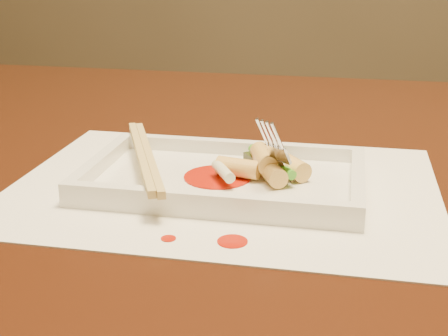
% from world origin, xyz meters
% --- Properties ---
extents(table, '(1.40, 0.90, 0.75)m').
position_xyz_m(table, '(0.00, 0.00, 0.65)').
color(table, black).
rests_on(table, ground).
extents(placemat, '(0.40, 0.30, 0.00)m').
position_xyz_m(placemat, '(0.08, -0.09, 0.75)').
color(placemat, white).
rests_on(placemat, table).
extents(sauce_splatter_a, '(0.02, 0.02, 0.00)m').
position_xyz_m(sauce_splatter_a, '(0.11, -0.21, 0.75)').
color(sauce_splatter_a, '#B41605').
rests_on(sauce_splatter_a, placemat).
extents(sauce_splatter_b, '(0.01, 0.01, 0.00)m').
position_xyz_m(sauce_splatter_b, '(0.06, -0.21, 0.75)').
color(sauce_splatter_b, '#B41605').
rests_on(sauce_splatter_b, placemat).
extents(plate_base, '(0.26, 0.16, 0.01)m').
position_xyz_m(plate_base, '(0.08, -0.09, 0.76)').
color(plate_base, white).
rests_on(plate_base, placemat).
extents(plate_rim_far, '(0.26, 0.01, 0.01)m').
position_xyz_m(plate_rim_far, '(0.08, -0.02, 0.77)').
color(plate_rim_far, white).
rests_on(plate_rim_far, plate_base).
extents(plate_rim_near, '(0.26, 0.01, 0.01)m').
position_xyz_m(plate_rim_near, '(0.08, -0.17, 0.77)').
color(plate_rim_near, white).
rests_on(plate_rim_near, plate_base).
extents(plate_rim_left, '(0.01, 0.14, 0.01)m').
position_xyz_m(plate_rim_left, '(-0.05, -0.09, 0.77)').
color(plate_rim_left, white).
rests_on(plate_rim_left, plate_base).
extents(plate_rim_right, '(0.01, 0.14, 0.01)m').
position_xyz_m(plate_rim_right, '(0.20, -0.09, 0.77)').
color(plate_rim_right, white).
rests_on(plate_rim_right, plate_base).
extents(veg_piece, '(0.05, 0.04, 0.01)m').
position_xyz_m(veg_piece, '(0.11, -0.05, 0.77)').
color(veg_piece, black).
rests_on(veg_piece, plate_base).
extents(scallion_white, '(0.03, 0.04, 0.01)m').
position_xyz_m(scallion_white, '(0.08, -0.11, 0.77)').
color(scallion_white, '#EAEACC').
rests_on(scallion_white, plate_base).
extents(scallion_green, '(0.06, 0.08, 0.01)m').
position_xyz_m(scallion_green, '(0.12, -0.07, 0.77)').
color(scallion_green, '#379918').
rests_on(scallion_green, plate_base).
extents(chopstick_a, '(0.09, 0.19, 0.01)m').
position_xyz_m(chopstick_a, '(-0.01, -0.09, 0.78)').
color(chopstick_a, tan).
rests_on(chopstick_a, plate_rim_near).
extents(chopstick_b, '(0.09, 0.19, 0.01)m').
position_xyz_m(chopstick_b, '(0.00, -0.09, 0.78)').
color(chopstick_b, tan).
rests_on(chopstick_b, plate_rim_near).
extents(fork, '(0.09, 0.10, 0.14)m').
position_xyz_m(fork, '(0.15, -0.08, 0.83)').
color(fork, silver).
rests_on(fork, plate_base).
extents(sauce_blob_0, '(0.06, 0.06, 0.00)m').
position_xyz_m(sauce_blob_0, '(0.07, -0.09, 0.76)').
color(sauce_blob_0, '#B41605').
rests_on(sauce_blob_0, plate_base).
extents(rice_cake_0, '(0.05, 0.05, 0.02)m').
position_xyz_m(rice_cake_0, '(0.14, -0.07, 0.77)').
color(rice_cake_0, '#F2D271').
rests_on(rice_cake_0, plate_base).
extents(rice_cake_1, '(0.04, 0.03, 0.02)m').
position_xyz_m(rice_cake_1, '(0.09, -0.09, 0.77)').
color(rice_cake_1, '#F2D271').
rests_on(rice_cake_1, plate_base).
extents(rice_cake_2, '(0.03, 0.05, 0.02)m').
position_xyz_m(rice_cake_2, '(0.11, -0.08, 0.78)').
color(rice_cake_2, '#F2D271').
rests_on(rice_cake_2, plate_base).
extents(rice_cake_3, '(0.04, 0.05, 0.02)m').
position_xyz_m(rice_cake_3, '(0.12, -0.09, 0.77)').
color(rice_cake_3, '#F2D271').
rests_on(rice_cake_3, plate_base).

